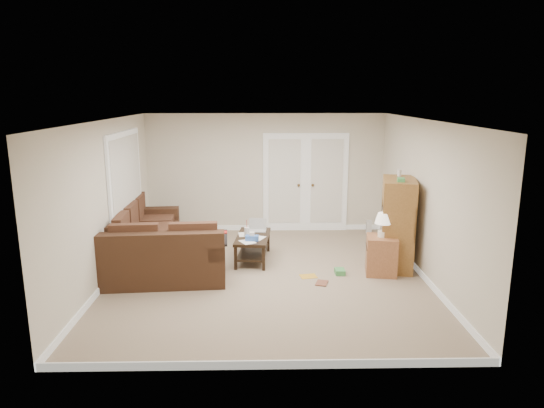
{
  "coord_description": "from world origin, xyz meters",
  "views": [
    {
      "loc": [
        -0.08,
        -7.42,
        2.88
      ],
      "look_at": [
        0.09,
        0.43,
        1.1
      ],
      "focal_mm": 32.0,
      "sensor_mm": 36.0,
      "label": 1
    }
  ],
  "objects_px": {
    "coffee_table": "(253,246)",
    "tv_armoire": "(397,223)",
    "sectional_sofa": "(154,247)",
    "side_cabinet": "(382,252)"
  },
  "relations": [
    {
      "from": "coffee_table",
      "to": "side_cabinet",
      "type": "height_order",
      "value": "side_cabinet"
    },
    {
      "from": "sectional_sofa",
      "to": "side_cabinet",
      "type": "distance_m",
      "value": 3.81
    },
    {
      "from": "tv_armoire",
      "to": "side_cabinet",
      "type": "relative_size",
      "value": 1.59
    },
    {
      "from": "coffee_table",
      "to": "tv_armoire",
      "type": "distance_m",
      "value": 2.52
    },
    {
      "from": "sectional_sofa",
      "to": "side_cabinet",
      "type": "bearing_deg",
      "value": -10.33
    },
    {
      "from": "sectional_sofa",
      "to": "side_cabinet",
      "type": "height_order",
      "value": "side_cabinet"
    },
    {
      "from": "coffee_table",
      "to": "tv_armoire",
      "type": "bearing_deg",
      "value": -4.04
    },
    {
      "from": "coffee_table",
      "to": "side_cabinet",
      "type": "distance_m",
      "value": 2.24
    },
    {
      "from": "sectional_sofa",
      "to": "coffee_table",
      "type": "relative_size",
      "value": 2.54
    },
    {
      "from": "coffee_table",
      "to": "side_cabinet",
      "type": "xyz_separation_m",
      "value": [
        2.11,
        -0.74,
        0.12
      ]
    }
  ]
}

